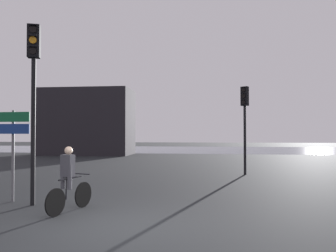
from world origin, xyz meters
The scene contains 7 objects.
ground_plane centered at (0.00, 0.00, 0.00)m, with size 120.00×120.00×0.00m, color black.
water_strip centered at (0.00, 31.99, 0.00)m, with size 80.00×16.00×0.01m, color slate.
distant_building centered at (-8.86, 21.99, 2.93)m, with size 8.17×4.00×5.87m, color black.
traffic_light_near_left centered at (-2.83, 1.86, 3.38)m, with size 0.38×0.40×4.90m.
traffic_light_far_right centered at (3.66, 9.11, 2.88)m, with size 0.40×0.42×4.13m.
direction_sign_post centered at (-3.64, 2.22, 1.79)m, with size 1.10×0.15×2.60m.
cyclist centered at (-1.54, 1.23, 0.82)m, with size 0.61×1.66×1.62m.
Camera 1 is at (1.81, -6.54, 1.96)m, focal length 35.00 mm.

